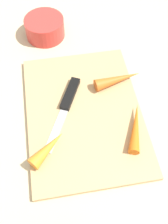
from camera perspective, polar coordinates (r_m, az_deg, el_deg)
name	(u,v)px	position (r m, az deg, el deg)	size (l,w,h in m)	color
ground_plane	(84,115)	(0.63, 0.00, -0.59)	(1.40, 1.40, 0.00)	#C6B793
cutting_board	(84,113)	(0.62, 0.00, -0.30)	(0.36, 0.26, 0.01)	tan
knife	(68,98)	(0.63, -3.31, 2.93)	(0.19, 0.11, 0.01)	#B7B7BC
carrot_medium	(118,79)	(0.66, 7.17, 6.89)	(0.03, 0.03, 0.12)	orange
carrot_longest	(136,127)	(0.59, 10.89, -3.16)	(0.02, 0.02, 0.12)	orange
carrot_shortest	(48,148)	(0.56, -7.65, -7.64)	(0.03, 0.03, 0.09)	orange
small_bowl	(45,28)	(0.79, -8.32, 17.27)	(0.11, 0.11, 0.05)	red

